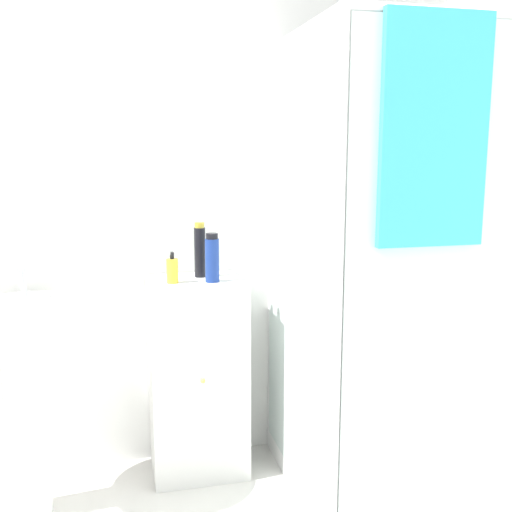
{
  "coord_description": "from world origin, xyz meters",
  "views": [
    {
      "loc": [
        0.05,
        -1.07,
        1.49
      ],
      "look_at": [
        0.59,
        1.14,
        1.08
      ],
      "focal_mm": 42.0,
      "sensor_mm": 36.0,
      "label": 1
    }
  ],
  "objects_px": {
    "shampoo_bottle_tall_black": "(200,250)",
    "soap_dispenser": "(172,270)",
    "shampoo_bottle_blue": "(212,258)",
    "sink": "(22,359)"
  },
  "relations": [
    {
      "from": "soap_dispenser",
      "to": "shampoo_bottle_blue",
      "type": "bearing_deg",
      "value": -5.82
    },
    {
      "from": "shampoo_bottle_tall_black",
      "to": "soap_dispenser",
      "type": "bearing_deg",
      "value": -144.04
    },
    {
      "from": "soap_dispenser",
      "to": "shampoo_bottle_blue",
      "type": "height_order",
      "value": "shampoo_bottle_blue"
    },
    {
      "from": "sink",
      "to": "soap_dispenser",
      "type": "height_order",
      "value": "soap_dispenser"
    },
    {
      "from": "sink",
      "to": "soap_dispenser",
      "type": "relative_size",
      "value": 7.4
    },
    {
      "from": "soap_dispenser",
      "to": "sink",
      "type": "bearing_deg",
      "value": -169.26
    },
    {
      "from": "sink",
      "to": "shampoo_bottle_blue",
      "type": "distance_m",
      "value": 0.87
    },
    {
      "from": "shampoo_bottle_blue",
      "to": "sink",
      "type": "bearing_deg",
      "value": -172.81
    },
    {
      "from": "sink",
      "to": "soap_dispenser",
      "type": "distance_m",
      "value": 0.7
    },
    {
      "from": "shampoo_bottle_tall_black",
      "to": "shampoo_bottle_blue",
      "type": "relative_size",
      "value": 1.16
    }
  ]
}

